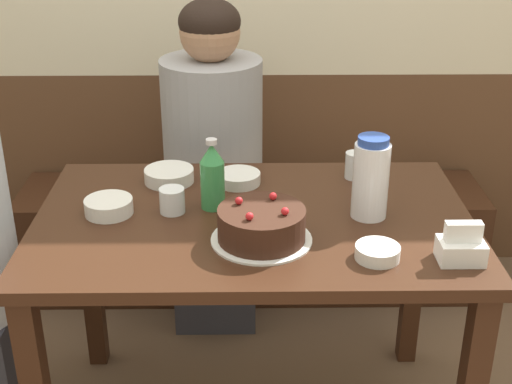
% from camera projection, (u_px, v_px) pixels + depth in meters
% --- Properties ---
extents(bench_seat, '(1.84, 0.38, 0.43)m').
position_uv_depth(bench_seat, '(252.00, 238.00, 2.93)').
color(bench_seat, '#381E11').
rests_on(bench_seat, ground_plane).
extents(dining_table, '(1.20, 0.76, 0.74)m').
position_uv_depth(dining_table, '(253.00, 250.00, 2.00)').
color(dining_table, '#381E11').
rests_on(dining_table, ground_plane).
extents(birthday_cake, '(0.26, 0.26, 0.11)m').
position_uv_depth(birthday_cake, '(262.00, 225.00, 1.81)').
color(birthday_cake, white).
rests_on(birthday_cake, dining_table).
extents(water_pitcher, '(0.10, 0.10, 0.23)m').
position_uv_depth(water_pitcher, '(371.00, 179.00, 1.91)').
color(water_pitcher, white).
rests_on(water_pitcher, dining_table).
extents(soju_bottle, '(0.07, 0.07, 0.20)m').
position_uv_depth(soju_bottle, '(212.00, 176.00, 1.96)').
color(soju_bottle, '#388E4C').
rests_on(soju_bottle, dining_table).
extents(napkin_holder, '(0.11, 0.08, 0.11)m').
position_uv_depth(napkin_holder, '(461.00, 247.00, 1.72)').
color(napkin_holder, white).
rests_on(napkin_holder, dining_table).
extents(bowl_soup_white, '(0.11, 0.11, 0.03)m').
position_uv_depth(bowl_soup_white, '(377.00, 252.00, 1.74)').
color(bowl_soup_white, white).
rests_on(bowl_soup_white, dining_table).
extents(bowl_rice_small, '(0.13, 0.13, 0.04)m').
position_uv_depth(bowl_rice_small, '(109.00, 206.00, 1.96)').
color(bowl_rice_small, white).
rests_on(bowl_rice_small, dining_table).
extents(bowl_side_dish, '(0.13, 0.13, 0.03)m').
position_uv_depth(bowl_side_dish, '(238.00, 178.00, 2.14)').
color(bowl_side_dish, white).
rests_on(bowl_side_dish, dining_table).
extents(bowl_sauce_shallow, '(0.15, 0.15, 0.04)m').
position_uv_depth(bowl_sauce_shallow, '(169.00, 175.00, 2.15)').
color(bowl_sauce_shallow, white).
rests_on(bowl_sauce_shallow, dining_table).
extents(glass_water_tall, '(0.06, 0.06, 0.08)m').
position_uv_depth(glass_water_tall, '(355.00, 165.00, 2.17)').
color(glass_water_tall, silver).
rests_on(glass_water_tall, dining_table).
extents(glass_tumbler_short, '(0.07, 0.07, 0.07)m').
position_uv_depth(glass_tumbler_short, '(172.00, 200.00, 1.96)').
color(glass_tumbler_short, silver).
rests_on(glass_tumbler_short, dining_table).
extents(person_teal_shirt, '(0.35, 0.35, 1.22)m').
position_uv_depth(person_teal_shirt, '(214.00, 171.00, 2.59)').
color(person_teal_shirt, '#33333D').
rests_on(person_teal_shirt, ground_plane).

